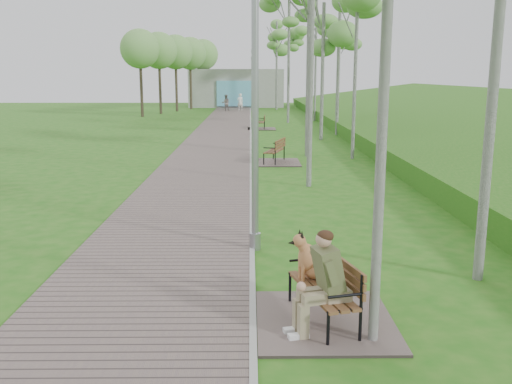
% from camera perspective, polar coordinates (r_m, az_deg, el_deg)
% --- Properties ---
extents(ground, '(120.00, 120.00, 0.00)m').
position_cam_1_polar(ground, '(12.30, -0.41, -4.68)').
color(ground, '#1F6413').
rests_on(ground, ground).
extents(walkway, '(3.50, 67.00, 0.04)m').
position_cam_1_polar(walkway, '(33.52, -3.54, 5.77)').
color(walkway, '#685754').
rests_on(walkway, ground).
extents(kerb, '(0.10, 67.00, 0.05)m').
position_cam_1_polar(kerb, '(33.48, -0.53, 5.79)').
color(kerb, '#999993').
rests_on(kerb, ground).
extents(embankment, '(14.00, 70.00, 1.60)m').
position_cam_1_polar(embankment, '(34.18, 20.11, 5.16)').
color(embankment, '#4C7B26').
rests_on(embankment, ground).
extents(building_north, '(10.00, 5.20, 4.00)m').
position_cam_1_polar(building_north, '(62.81, -1.96, 10.35)').
color(building_north, '#9E9E99').
rests_on(building_north, ground).
extents(bench_main, '(1.94, 2.15, 1.69)m').
position_cam_1_polar(bench_main, '(8.16, 6.32, -9.88)').
color(bench_main, '#685754').
rests_on(bench_main, ground).
extents(bench_second, '(1.95, 2.17, 1.20)m').
position_cam_1_polar(bench_second, '(22.72, 1.84, 3.48)').
color(bench_second, '#685754').
rests_on(bench_second, ground).
extents(bench_third, '(1.78, 1.98, 1.09)m').
position_cam_1_polar(bench_third, '(36.93, 0.52, 6.62)').
color(bench_third, '#685754').
rests_on(bench_third, ground).
extents(lamp_post_near, '(0.23, 0.23, 5.89)m').
position_cam_1_polar(lamp_post_near, '(11.06, -0.10, 7.98)').
color(lamp_post_near, gray).
rests_on(lamp_post_near, ground).
extents(lamp_post_second, '(0.19, 0.19, 4.90)m').
position_cam_1_polar(lamp_post_second, '(24.44, -0.22, 8.94)').
color(lamp_post_second, gray).
rests_on(lamp_post_second, ground).
extents(lamp_post_third, '(0.20, 0.20, 5.07)m').
position_cam_1_polar(lamp_post_third, '(38.83, -0.36, 10.07)').
color(lamp_post_third, gray).
rests_on(lamp_post_third, ground).
extents(lamp_post_far, '(0.20, 0.20, 5.12)m').
position_cam_1_polar(lamp_post_far, '(56.05, -0.42, 10.60)').
color(lamp_post_far, gray).
rests_on(lamp_post_far, ground).
extents(pedestrian_near, '(0.71, 0.59, 1.65)m').
position_cam_1_polar(pedestrian_near, '(55.63, -1.60, 8.97)').
color(pedestrian_near, white).
rests_on(pedestrian_near, ground).
extents(pedestrian_far, '(0.86, 0.72, 1.58)m').
position_cam_1_polar(pedestrian_far, '(54.81, -3.04, 8.88)').
color(pedestrian_far, gray).
rests_on(pedestrian_far, ground).
extents(birch_mid_c, '(2.52, 2.52, 7.38)m').
position_cam_1_polar(birch_mid_c, '(30.95, 6.77, 15.93)').
color(birch_mid_c, silver).
rests_on(birch_mid_c, ground).
extents(birch_far_a, '(2.26, 2.26, 7.29)m').
position_cam_1_polar(birch_far_a, '(38.45, 8.26, 14.94)').
color(birch_far_a, silver).
rests_on(birch_far_a, ground).
extents(birch_far_c, '(2.71, 2.71, 10.31)m').
position_cam_1_polar(birch_far_c, '(43.85, 6.09, 17.69)').
color(birch_far_c, silver).
rests_on(birch_far_c, ground).
extents(birch_distant_a, '(2.78, 2.78, 8.82)m').
position_cam_1_polar(birch_distant_a, '(57.39, 2.10, 15.14)').
color(birch_distant_a, silver).
rests_on(birch_distant_a, ground).
extents(birch_distant_b, '(2.75, 2.75, 8.74)m').
position_cam_1_polar(birch_distant_b, '(61.73, 3.33, 14.83)').
color(birch_distant_b, silver).
rests_on(birch_distant_b, ground).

